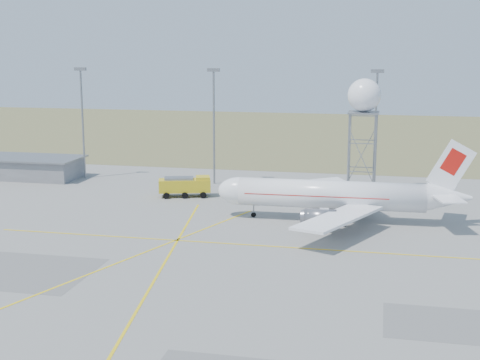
# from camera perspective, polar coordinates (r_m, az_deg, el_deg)

# --- Properties ---
(ground) EXTENTS (400.00, 400.00, 0.00)m
(ground) POSITION_cam_1_polar(r_m,az_deg,el_deg) (57.02, -9.10, -13.82)
(ground) COLOR #969591
(ground) RESTS_ON ground
(grass_strip) EXTENTS (400.00, 120.00, 0.03)m
(grass_strip) POSITION_cam_1_polar(r_m,az_deg,el_deg) (190.49, 6.27, 3.93)
(grass_strip) COLOR #616739
(grass_strip) RESTS_ON ground
(building_grey) EXTENTS (19.00, 10.00, 3.90)m
(building_grey) POSITION_cam_1_polar(r_m,az_deg,el_deg) (130.99, -17.44, 1.03)
(building_grey) COLOR gray
(building_grey) RESTS_ON ground
(mast_a) EXTENTS (2.20, 0.50, 20.50)m
(mast_a) POSITION_cam_1_polar(r_m,az_deg,el_deg) (126.82, -13.31, 5.53)
(mast_a) COLOR gray
(mast_a) RESTS_ON ground
(mast_b) EXTENTS (2.20, 0.50, 20.50)m
(mast_b) POSITION_cam_1_polar(r_m,az_deg,el_deg) (118.29, -2.25, 5.43)
(mast_b) COLOR gray
(mast_b) RESTS_ON ground
(mast_c) EXTENTS (2.20, 0.50, 20.50)m
(mast_c) POSITION_cam_1_polar(r_m,az_deg,el_deg) (114.61, 11.50, 5.03)
(mast_c) COLOR gray
(mast_c) RESTS_ON ground
(airliner_main) EXTENTS (35.36, 34.39, 12.03)m
(airliner_main) POSITION_cam_1_polar(r_m,az_deg,el_deg) (94.40, 8.12, -1.31)
(airliner_main) COLOR white
(airliner_main) RESTS_ON ground
(radar_tower) EXTENTS (5.31, 5.31, 19.24)m
(radar_tower) POSITION_cam_1_polar(r_m,az_deg,el_deg) (109.35, 10.46, 4.10)
(radar_tower) COLOR gray
(radar_tower) RESTS_ON ground
(fire_truck) EXTENTS (8.83, 5.24, 3.35)m
(fire_truck) POSITION_cam_1_polar(r_m,az_deg,el_deg) (109.59, -4.62, -0.60)
(fire_truck) COLOR gold
(fire_truck) RESTS_ON ground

